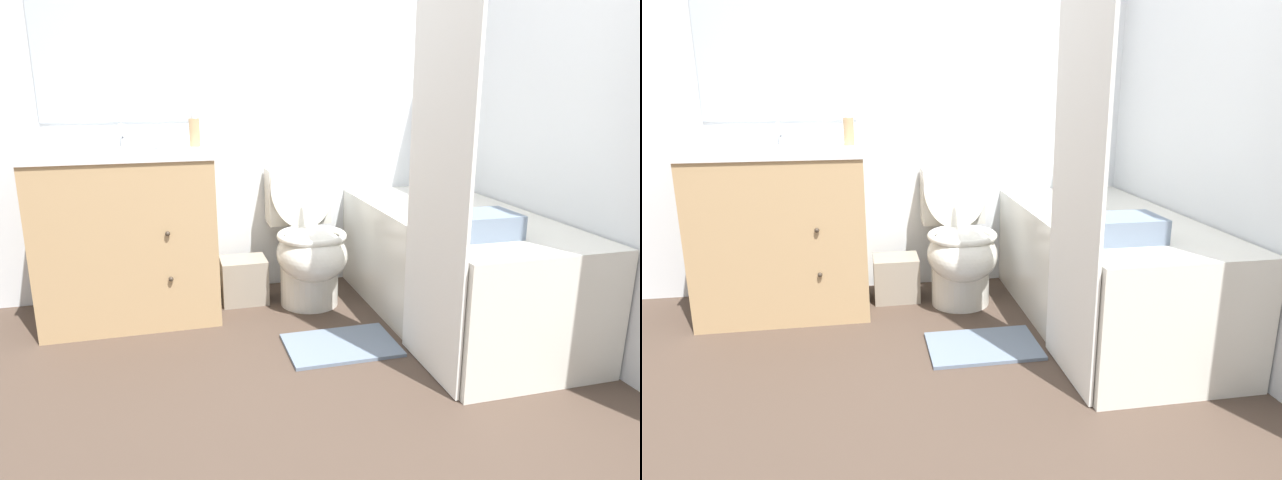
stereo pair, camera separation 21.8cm
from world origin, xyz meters
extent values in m
plane|color=#47382D|center=(0.00, 0.00, 0.00)|extent=(14.00, 14.00, 0.00)
cube|color=silver|center=(0.00, 1.73, 1.25)|extent=(8.00, 0.05, 2.50)
cube|color=#B2BCC6|center=(-0.77, 1.70, 1.47)|extent=(0.82, 0.01, 0.93)
cube|color=silver|center=(1.24, 0.85, 1.25)|extent=(0.05, 2.71, 2.50)
cube|color=tan|center=(-0.77, 1.42, 0.43)|extent=(0.86, 0.57, 0.85)
cube|color=white|center=(-0.77, 1.42, 0.87)|extent=(0.88, 0.59, 0.03)
cylinder|color=silver|center=(-0.77, 1.42, 0.83)|extent=(0.35, 0.35, 0.10)
sphere|color=#382D23|center=(-0.58, 1.13, 0.51)|extent=(0.02, 0.02, 0.02)
sphere|color=#382D23|center=(-0.58, 1.13, 0.28)|extent=(0.02, 0.02, 0.02)
cylinder|color=silver|center=(-0.77, 1.64, 0.90)|extent=(0.04, 0.04, 0.04)
cylinder|color=silver|center=(-0.77, 1.60, 0.96)|extent=(0.02, 0.11, 0.09)
cylinder|color=silver|center=(-0.83, 1.64, 0.90)|extent=(0.03, 0.03, 0.04)
cylinder|color=silver|center=(-0.72, 1.64, 0.90)|extent=(0.03, 0.03, 0.04)
cylinder|color=silver|center=(0.16, 1.33, 0.11)|extent=(0.32, 0.32, 0.23)
ellipsoid|color=silver|center=(0.16, 1.27, 0.31)|extent=(0.38, 0.47, 0.28)
torus|color=silver|center=(0.16, 1.27, 0.41)|extent=(0.38, 0.38, 0.04)
cube|color=silver|center=(0.16, 1.60, 0.57)|extent=(0.36, 0.18, 0.32)
ellipsoid|color=silver|center=(0.16, 1.48, 0.63)|extent=(0.36, 0.14, 0.44)
cube|color=silver|center=(0.84, 0.93, 0.29)|extent=(0.73, 1.56, 0.57)
cube|color=#A5A7A2|center=(0.84, 0.93, 0.56)|extent=(0.61, 1.44, 0.01)
cube|color=white|center=(0.47, 0.44, 0.99)|extent=(0.02, 0.52, 1.97)
cube|color=gray|center=(-0.18, 1.46, 0.13)|extent=(0.25, 0.22, 0.25)
cube|color=white|center=(-0.53, 1.43, 0.92)|extent=(0.13, 0.12, 0.09)
ellipsoid|color=white|center=(-0.53, 1.43, 0.98)|extent=(0.06, 0.04, 0.03)
cylinder|color=tan|center=(-0.41, 1.49, 0.95)|extent=(0.06, 0.06, 0.14)
cylinder|color=silver|center=(-0.41, 1.49, 1.04)|extent=(0.03, 0.03, 0.03)
cube|color=silver|center=(-1.06, 1.30, 0.91)|extent=(0.24, 0.17, 0.05)
cube|color=slate|center=(0.69, 0.50, 0.62)|extent=(0.34, 0.22, 0.10)
cube|color=slate|center=(0.17, 0.76, 0.01)|extent=(0.52, 0.36, 0.02)
camera|label=1|loc=(-0.57, -1.59, 1.21)|focal=32.00mm
camera|label=2|loc=(-0.36, -1.64, 1.21)|focal=32.00mm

